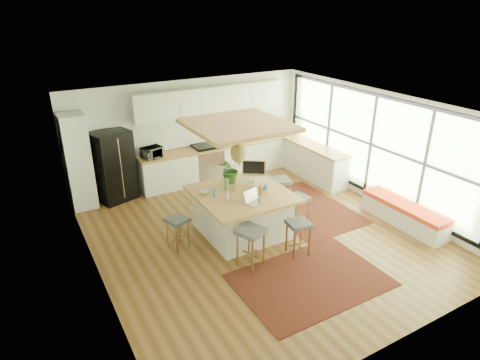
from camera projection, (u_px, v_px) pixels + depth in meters
floor at (260, 234)px, 8.70m from camera, size 7.00×7.00×0.00m
ceiling at (263, 108)px, 7.62m from camera, size 7.00×7.00×0.00m
wall_back at (191, 131)px, 10.95m from camera, size 6.50×0.00×6.50m
wall_front at (405, 266)px, 5.38m from camera, size 6.50×0.00×6.50m
wall_left at (92, 214)px, 6.69m from camera, size 0.00×7.00×7.00m
wall_right at (378, 148)px, 9.64m from camera, size 0.00×7.00×7.00m
window_wall at (378, 147)px, 9.60m from camera, size 0.10×6.20×2.60m
pantry at (78, 162)px, 9.44m from camera, size 0.55×0.60×2.25m
back_counter_base at (215, 163)px, 11.31m from camera, size 4.20×0.60×0.88m
back_counter_top at (215, 147)px, 11.12m from camera, size 4.24×0.64×0.05m
backsplash at (210, 128)px, 11.18m from camera, size 4.20×0.02×0.80m
upper_cabinets at (211, 100)px, 10.73m from camera, size 4.20×0.34×0.70m
range at (207, 162)px, 11.17m from camera, size 0.76×0.62×1.00m
right_counter_base at (311, 161)px, 11.45m from camera, size 0.60×2.50×0.88m
right_counter_top at (312, 145)px, 11.26m from camera, size 0.64×2.54×0.05m
window_bench at (404, 214)px, 8.99m from camera, size 0.52×2.00×0.50m
ceiling_panel at (238, 138)px, 8.06m from camera, size 1.86×1.86×0.80m
rug_near at (310, 280)px, 7.27m from camera, size 2.60×1.80×0.01m
rug_right at (305, 209)px, 9.75m from camera, size 1.80×2.60×0.01m
fridge at (113, 164)px, 9.88m from camera, size 1.02×0.90×1.73m
island at (242, 213)px, 8.59m from camera, size 1.85×1.85×0.93m
stool_near_left at (251, 249)px, 7.55m from camera, size 0.58×0.58×0.76m
stool_near_right at (298, 238)px, 7.90m from camera, size 0.47×0.47×0.70m
stool_right_front at (298, 210)px, 8.95m from camera, size 0.46×0.46×0.67m
stool_right_back at (280, 193)px, 9.72m from camera, size 0.51×0.51×0.72m
stool_left_side at (178, 231)px, 8.11m from camera, size 0.48×0.48×0.65m
laptop at (255, 197)px, 7.93m from camera, size 0.44×0.45×0.26m
monitor at (254, 170)px, 8.86m from camera, size 0.53×0.44×0.48m
microwave at (152, 151)px, 10.22m from camera, size 0.55×0.39×0.33m
island_plant at (230, 172)px, 8.83m from camera, size 0.70×0.73×0.46m
island_bowl at (206, 192)px, 8.38m from camera, size 0.22×0.22×0.05m
island_bottle_0 at (215, 192)px, 8.20m from camera, size 0.07×0.07×0.19m
island_bottle_1 at (228, 195)px, 8.07m from camera, size 0.07×0.07×0.19m
island_bottle_2 at (260, 191)px, 8.24m from camera, size 0.07×0.07×0.19m
island_bottle_3 at (255, 184)px, 8.57m from camera, size 0.07×0.07×0.19m
island_bottle_4 at (227, 186)px, 8.48m from camera, size 0.07×0.07×0.19m
island_bottle_5 at (265, 185)px, 8.52m from camera, size 0.07×0.07×0.19m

